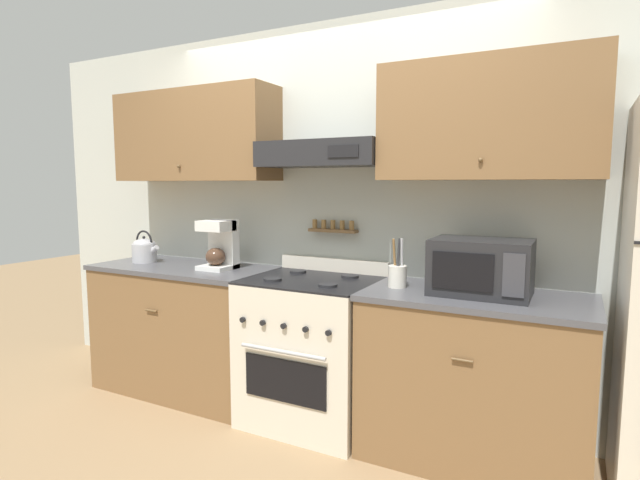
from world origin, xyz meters
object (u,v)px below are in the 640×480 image
object	(u,v)px
stove_range	(312,350)
utensil_crock	(397,275)
microwave	(481,267)
coffee_maker	(220,245)
tea_kettle	(145,250)

from	to	relation	value
stove_range	utensil_crock	xyz separation A→B (m)	(0.55, 0.01, 0.53)
stove_range	microwave	xyz separation A→B (m)	(1.00, 0.02, 0.60)
coffee_maker	stove_range	bearing A→B (deg)	-2.59
coffee_maker	utensil_crock	bearing A→B (deg)	-1.23
stove_range	coffee_maker	xyz separation A→B (m)	(-0.74, 0.03, 0.62)
stove_range	microwave	bearing A→B (deg)	1.35
microwave	utensil_crock	world-z (taller)	microwave
microwave	utensil_crock	size ratio (longest dim) A/B	1.81
coffee_maker	utensil_crock	distance (m)	1.29
stove_range	coffee_maker	bearing A→B (deg)	177.41
coffee_maker	tea_kettle	bearing A→B (deg)	-177.70
utensil_crock	stove_range	bearing A→B (deg)	-179.40
microwave	utensil_crock	xyz separation A→B (m)	(-0.45, -0.02, -0.08)
microwave	tea_kettle	bearing A→B (deg)	-179.58
stove_range	tea_kettle	xyz separation A→B (m)	(-1.43, 0.01, 0.55)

